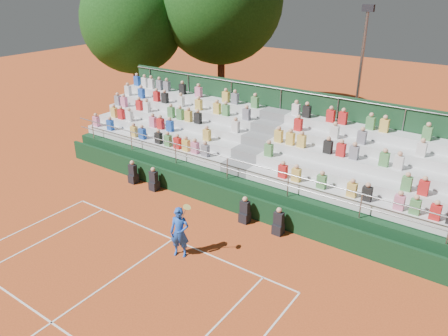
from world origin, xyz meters
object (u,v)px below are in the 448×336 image
Objects in this scene: tennis_player at (180,232)px; floodlight_mast at (360,72)px; tree_east at (221,1)px; tree_west at (133,21)px.

tennis_player is 13.98m from floodlight_mast.
tree_east is 1.48× the size of floodlight_mast.
tree_east is at bearing 35.39° from tree_west.
tree_east reaches higher than tennis_player.
floodlight_mast is at bearing 6.25° from tree_west.
tree_east reaches higher than floodlight_mast.
tennis_player is 18.92m from tree_east.
tennis_player is 18.98m from tree_west.
tree_west is (-13.84, 11.70, 5.64)m from tennis_player.
floodlight_mast is (1.53, 13.38, 3.76)m from tennis_player.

